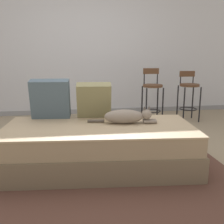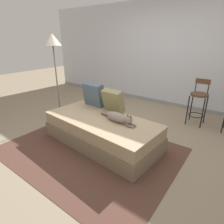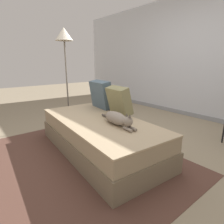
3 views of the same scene
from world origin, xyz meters
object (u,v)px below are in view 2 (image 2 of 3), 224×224
Objects in this scene: couch at (101,130)px; floor_lamp at (53,48)px; throw_pillow_corner at (94,95)px; throw_pillow_middle at (113,101)px; bar_stool_near_window at (199,100)px; cat at (118,117)px.

couch is 1.15× the size of floor_lamp.
couch is at bearing -8.53° from floor_lamp.
couch is 1.86m from floor_lamp.
floor_lamp is at bearing -165.76° from throw_pillow_corner.
throw_pillow_middle is at bearing 7.39° from floor_lamp.
throw_pillow_middle is 0.44× the size of bar_stool_near_window.
bar_stool_near_window is 0.52× the size of floor_lamp.
cat is (0.33, -0.31, -0.13)m from throw_pillow_middle.
cat is 0.41× the size of floor_lamp.
cat is at bearing 11.57° from couch.
bar_stool_near_window is at bearing 65.15° from cat.
throw_pillow_corner reaches higher than couch.
cat reaches higher than couch.
bar_stool_near_window is 3.06m from floor_lamp.
throw_pillow_corner is 0.61× the size of cat.
couch is at bearing -121.71° from bar_stool_near_window.
couch is 2.19× the size of bar_stool_near_window.
couch is at bearing -168.43° from cat.
throw_pillow_middle is at bearing 136.76° from cat.
throw_pillow_middle is at bearing -128.49° from bar_stool_near_window.
couch is 2.77× the size of cat.
throw_pillow_middle is (0.49, -0.04, -0.02)m from throw_pillow_corner.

